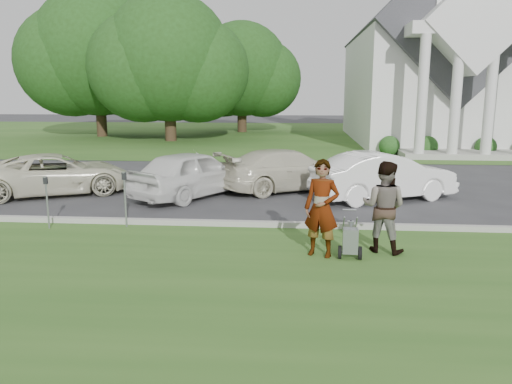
# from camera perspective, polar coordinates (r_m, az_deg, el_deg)

# --- Properties ---
(ground) EXTENTS (120.00, 120.00, 0.00)m
(ground) POSITION_cam_1_polar(r_m,az_deg,el_deg) (11.92, 1.87, -4.77)
(ground) COLOR #333335
(ground) RESTS_ON ground
(grass_strip) EXTENTS (80.00, 7.00, 0.01)m
(grass_strip) POSITION_cam_1_polar(r_m,az_deg,el_deg) (9.08, 0.93, -10.02)
(grass_strip) COLOR #305B1F
(grass_strip) RESTS_ON ground
(church_lawn) EXTENTS (80.00, 30.00, 0.01)m
(church_lawn) POSITION_cam_1_polar(r_m,az_deg,el_deg) (38.58, 3.86, 6.48)
(church_lawn) COLOR #305B1F
(church_lawn) RESTS_ON ground
(curb) EXTENTS (80.00, 0.18, 0.15)m
(curb) POSITION_cam_1_polar(r_m,az_deg,el_deg) (12.43, 2.00, -3.73)
(curb) COLOR #9E9E93
(curb) RESTS_ON ground
(church) EXTENTS (9.19, 19.00, 24.10)m
(church) POSITION_cam_1_polar(r_m,az_deg,el_deg) (35.66, 19.04, 15.04)
(church) COLOR white
(church) RESTS_ON ground
(tree_left) EXTENTS (10.63, 8.40, 9.71)m
(tree_left) POSITION_cam_1_polar(r_m,az_deg,el_deg) (34.54, -10.00, 14.23)
(tree_left) COLOR #332316
(tree_left) RESTS_ON ground
(tree_far) EXTENTS (11.64, 9.20, 10.73)m
(tree_far) POSITION_cam_1_polar(r_m,az_deg,el_deg) (39.29, -17.66, 14.37)
(tree_far) COLOR #332316
(tree_far) RESTS_ON ground
(tree_back) EXTENTS (9.61, 7.60, 8.89)m
(tree_back) POSITION_cam_1_polar(r_m,az_deg,el_deg) (41.69, -1.66, 13.36)
(tree_back) COLOR #332316
(tree_back) RESTS_ON ground
(striping_cart) EXTENTS (0.48, 0.94, 0.86)m
(striping_cart) POSITION_cam_1_polar(r_m,az_deg,el_deg) (10.22, 10.72, -5.58)
(striping_cart) COLOR black
(striping_cart) RESTS_ON ground
(person_left) EXTENTS (0.85, 0.70, 1.99)m
(person_left) POSITION_cam_1_polar(r_m,az_deg,el_deg) (10.15, 7.51, -1.94)
(person_left) COLOR #999999
(person_left) RESTS_ON ground
(person_right) EXTENTS (1.15, 1.04, 1.92)m
(person_right) POSITION_cam_1_polar(r_m,az_deg,el_deg) (10.69, 14.38, -1.72)
(person_right) COLOR #999999
(person_right) RESTS_ON ground
(parking_meter_near) EXTENTS (0.10, 0.09, 1.40)m
(parking_meter_near) POSITION_cam_1_polar(r_m,az_deg,el_deg) (12.65, -14.76, -0.07)
(parking_meter_near) COLOR #919499
(parking_meter_near) RESTS_ON ground
(parking_meter_far) EXTENTS (0.09, 0.09, 1.31)m
(parking_meter_far) POSITION_cam_1_polar(r_m,az_deg,el_deg) (13.13, -22.80, -0.44)
(parking_meter_far) COLOR #919499
(parking_meter_far) RESTS_ON ground
(car_a) EXTENTS (5.27, 4.10, 1.33)m
(car_a) POSITION_cam_1_polar(r_m,az_deg,el_deg) (17.60, -21.79, 1.93)
(car_a) COLOR beige
(car_a) RESTS_ON ground
(car_b) EXTENTS (3.90, 4.69, 1.51)m
(car_b) POSITION_cam_1_polar(r_m,az_deg,el_deg) (16.05, -7.24, 2.13)
(car_b) COLOR white
(car_b) RESTS_ON ground
(car_c) EXTENTS (5.15, 4.14, 1.40)m
(car_c) POSITION_cam_1_polar(r_m,az_deg,el_deg) (17.04, 3.63, 2.55)
(car_c) COLOR beige
(car_c) RESTS_ON ground
(car_d) EXTENTS (4.75, 3.24, 1.48)m
(car_d) POSITION_cam_1_polar(r_m,az_deg,el_deg) (15.98, 14.36, 1.77)
(car_d) COLOR white
(car_d) RESTS_ON ground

